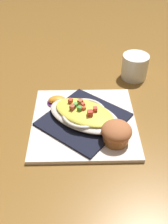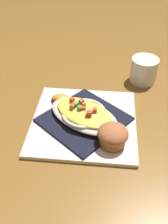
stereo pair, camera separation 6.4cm
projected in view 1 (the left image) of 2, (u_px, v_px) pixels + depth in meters
ground_plane at (84, 123)px, 0.73m from camera, size 2.60×2.60×0.00m
square_plate at (84, 122)px, 0.73m from camera, size 0.32×0.32×0.01m
folded_napkin at (84, 119)px, 0.72m from camera, size 0.28×0.28×0.01m
gratin_dish at (84, 114)px, 0.71m from camera, size 0.22×0.23×0.05m
muffin at (116, 133)px, 0.65m from camera, size 0.08×0.08×0.06m
orange_garnish at (56, 101)px, 0.78m from camera, size 0.06×0.06×0.02m
coffee_mug at (134, 67)px, 0.89m from camera, size 0.12×0.09×0.08m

